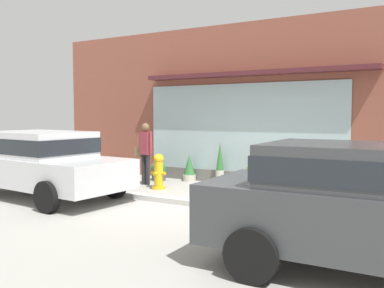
# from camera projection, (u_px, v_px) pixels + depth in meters

# --- Properties ---
(ground_plane) EXTENTS (60.00, 60.00, 0.00)m
(ground_plane) POSITION_uv_depth(u_px,v_px,m) (201.00, 204.00, 9.45)
(ground_plane) COLOR #9E9B93
(curb_strip) EXTENTS (14.00, 0.24, 0.12)m
(curb_strip) POSITION_uv_depth(u_px,v_px,m) (196.00, 203.00, 9.27)
(curb_strip) COLOR #B2B2AD
(curb_strip) RESTS_ON ground_plane
(storefront) EXTENTS (14.00, 0.81, 4.58)m
(storefront) POSITION_uv_depth(u_px,v_px,m) (256.00, 105.00, 12.03)
(storefront) COLOR brown
(storefront) RESTS_ON ground_plane
(fire_hydrant) EXTENTS (0.43, 0.40, 0.95)m
(fire_hydrant) POSITION_uv_depth(u_px,v_px,m) (159.00, 171.00, 11.39)
(fire_hydrant) COLOR gold
(fire_hydrant) RESTS_ON ground_plane
(pedestrian_with_handbag) EXTENTS (0.62, 0.23, 1.75)m
(pedestrian_with_handbag) POSITION_uv_depth(u_px,v_px,m) (145.00, 149.00, 12.02)
(pedestrian_with_handbag) COLOR #232328
(pedestrian_with_handbag) RESTS_ON ground_plane
(parked_car_silver) EXTENTS (4.50, 2.34, 1.59)m
(parked_car_silver) POSITION_uv_depth(u_px,v_px,m) (43.00, 160.00, 10.17)
(parked_car_silver) COLOR silver
(parked_car_silver) RESTS_ON ground_plane
(parked_car_dark_gray) EXTENTS (4.55, 2.03, 1.64)m
(parked_car_dark_gray) POSITION_uv_depth(u_px,v_px,m) (382.00, 203.00, 5.11)
(parked_car_dark_gray) COLOR #383A3D
(parked_car_dark_gray) RESTS_ON ground_plane
(potted_plant_by_entrance) EXTENTS (0.62, 0.62, 0.75)m
(potted_plant_by_entrance) POSITION_uv_depth(u_px,v_px,m) (257.00, 175.00, 11.27)
(potted_plant_by_entrance) COLOR #9E6042
(potted_plant_by_entrance) RESTS_ON ground_plane
(potted_plant_doorstep) EXTENTS (0.31, 0.31, 0.46)m
(potted_plant_doorstep) POSITION_uv_depth(u_px,v_px,m) (383.00, 190.00, 9.84)
(potted_plant_doorstep) COLOR #33473D
(potted_plant_doorstep) RESTS_ON ground_plane
(potted_plant_window_left) EXTENTS (0.34, 0.34, 0.66)m
(potted_plant_window_left) POSITION_uv_depth(u_px,v_px,m) (313.00, 179.00, 10.89)
(potted_plant_window_left) COLOR #4C4C51
(potted_plant_window_left) RESTS_ON ground_plane
(potted_plant_corner_tall) EXTENTS (0.47, 0.47, 0.59)m
(potted_plant_corner_tall) POSITION_uv_depth(u_px,v_px,m) (159.00, 171.00, 12.84)
(potted_plant_corner_tall) COLOR #4C4C51
(potted_plant_corner_tall) RESTS_ON ground_plane
(potted_plant_trailing_edge) EXTENTS (0.29, 0.29, 0.46)m
(potted_plant_trailing_edge) POSITION_uv_depth(u_px,v_px,m) (112.00, 167.00, 14.09)
(potted_plant_trailing_edge) COLOR #33473D
(potted_plant_trailing_edge) RESTS_ON ground_plane
(potted_plant_window_right) EXTENTS (0.25, 0.25, 1.22)m
(potted_plant_window_right) POSITION_uv_depth(u_px,v_px,m) (220.00, 164.00, 12.21)
(potted_plant_window_right) COLOR #B7B2A3
(potted_plant_window_right) RESTS_ON ground_plane
(potted_plant_window_center) EXTENTS (0.39, 0.39, 0.78)m
(potted_plant_window_center) POSITION_uv_depth(u_px,v_px,m) (189.00, 169.00, 12.70)
(potted_plant_window_center) COLOR #B7B2A3
(potted_plant_window_center) RESTS_ON ground_plane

